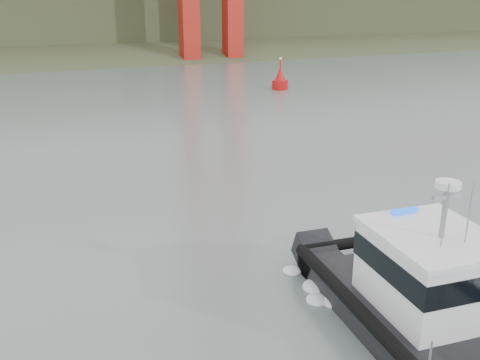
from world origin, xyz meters
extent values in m
plane|color=slate|center=(0.00, 0.00, 0.00)|extent=(400.00, 400.00, 0.00)
cube|color=#323D23|center=(0.00, 92.00, 0.00)|extent=(500.00, 44.72, 16.25)
cube|color=#323D23|center=(0.00, 120.00, 6.00)|extent=(500.00, 70.00, 18.00)
cube|color=black|center=(0.53, -3.70, 0.47)|extent=(2.41, 12.52, 1.36)
cube|color=black|center=(3.57, -3.93, 0.47)|extent=(2.41, 12.52, 1.36)
cube|color=black|center=(2.01, -4.38, 1.02)|extent=(5.33, 11.06, 0.28)
cube|color=white|center=(2.09, -3.25, 2.45)|extent=(3.69, 4.32, 2.60)
cube|color=black|center=(2.09, -3.25, 2.92)|extent=(3.76, 4.39, 0.85)
cube|color=white|center=(2.09, -3.25, 3.85)|extent=(3.93, 4.56, 0.18)
cylinder|color=gray|center=(2.07, -3.59, 4.77)|extent=(0.18, 0.18, 2.04)
cylinder|color=white|center=(2.07, -3.59, 5.73)|extent=(0.79, 0.79, 0.20)
cylinder|color=#B30C0F|center=(19.96, 43.95, 0.44)|extent=(1.99, 1.99, 1.33)
cone|color=#B30C0F|center=(19.96, 43.95, 1.77)|extent=(1.55, 1.55, 1.99)
cylinder|color=#B30C0F|center=(19.96, 43.95, 3.10)|extent=(0.18, 0.18, 1.11)
sphere|color=#E5D87F|center=(19.96, 43.95, 3.77)|extent=(0.33, 0.33, 0.33)
camera|label=1|loc=(-9.88, -15.58, 11.38)|focal=40.00mm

